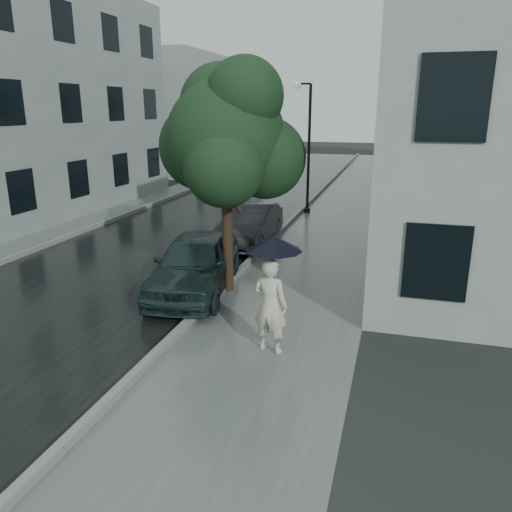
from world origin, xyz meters
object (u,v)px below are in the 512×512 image
(pedestrian, at_px, (270,306))
(car_far, at_px, (250,225))
(street_tree, at_px, (227,137))
(lamp_post, at_px, (306,140))
(car_near, at_px, (195,263))

(pedestrian, relative_size, car_far, 0.46)
(pedestrian, xyz_separation_m, car_far, (-2.59, 7.31, -0.26))
(street_tree, height_order, lamp_post, street_tree)
(pedestrian, bearing_deg, car_far, -59.75)
(street_tree, bearing_deg, lamp_post, 89.98)
(car_far, bearing_deg, lamp_post, 81.83)
(lamp_post, bearing_deg, car_near, -93.77)
(pedestrian, height_order, street_tree, street_tree)
(car_far, bearing_deg, street_tree, -80.80)
(lamp_post, xyz_separation_m, car_near, (-0.75, -10.47, -2.39))
(street_tree, distance_m, lamp_post, 10.06)
(pedestrian, distance_m, car_far, 7.76)
(pedestrian, distance_m, street_tree, 4.54)
(street_tree, xyz_separation_m, car_far, (-0.75, 4.29, -3.10))
(lamp_post, relative_size, car_far, 1.37)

